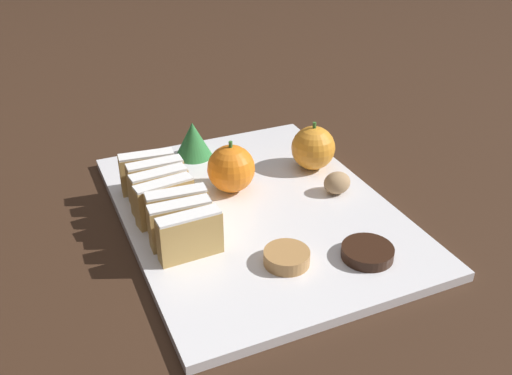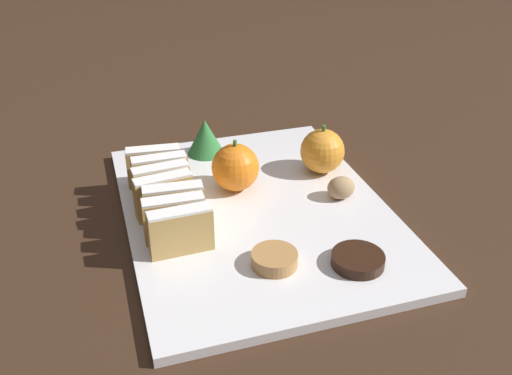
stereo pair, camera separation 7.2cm
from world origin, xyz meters
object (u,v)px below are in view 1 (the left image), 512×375
Objects in this scene: chocolate_cookie at (367,252)px; orange_near at (313,148)px; walnut at (337,183)px; orange_far at (231,169)px.

orange_near is at bearing 77.68° from chocolate_cookie.
walnut is 0.14m from chocolate_cookie.
walnut is (-0.01, -0.08, -0.02)m from orange_near.
walnut is at bearing -93.76° from orange_near.
chocolate_cookie is (0.08, -0.20, -0.03)m from orange_far.
chocolate_cookie is at bearing -106.91° from walnut.
orange_far reaches higher than chocolate_cookie.
chocolate_cookie is (-0.05, -0.21, -0.03)m from orange_near.
chocolate_cookie is at bearing -102.32° from orange_near.
orange_near is 1.20× the size of chocolate_cookie.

